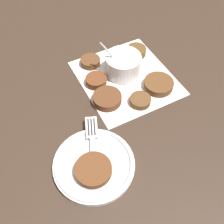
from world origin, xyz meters
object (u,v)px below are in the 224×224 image
sauce_bowl (123,65)px  serving_plate (94,164)px  fritter_on_plate (93,170)px  fork (92,138)px

sauce_bowl → serving_plate: 0.31m
fritter_on_plate → fork: size_ratio=0.50×
sauce_bowl → serving_plate: size_ratio=0.62×
sauce_bowl → serving_plate: (-0.27, 0.15, -0.02)m
sauce_bowl → fork: sauce_bowl is taller
serving_plate → fork: fork is taller
sauce_bowl → fritter_on_plate: 0.33m
fork → sauce_bowl: bearing=-34.2°
sauce_bowl → fork: size_ratio=0.71×
sauce_bowl → fritter_on_plate: sauce_bowl is taller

